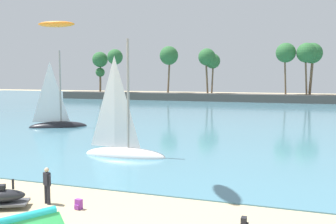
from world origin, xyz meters
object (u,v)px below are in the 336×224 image
object	(u,v)px
backpack_by_trailer	(78,204)
kite_aloft_high_over_bay	(56,24)
person_rigging_by_gear	(47,184)
backpack_near_kite	(244,223)
sailboat_toward_headland	(123,144)
sailboat_mid_bay	(57,120)

from	to	relation	value
backpack_by_trailer	kite_aloft_high_over_bay	size ratio (longest dim) A/B	0.15
person_rigging_by_gear	backpack_near_kite	size ratio (longest dim) A/B	3.78
backpack_by_trailer	backpack_near_kite	bearing A→B (deg)	1.66
backpack_near_kite	sailboat_toward_headland	bearing A→B (deg)	134.03
backpack_by_trailer	sailboat_toward_headland	distance (m)	11.07
sailboat_mid_bay	kite_aloft_high_over_bay	size ratio (longest dim) A/B	3.18
sailboat_mid_bay	kite_aloft_high_over_bay	xyz separation A→B (m)	(8.18, -11.27, 8.80)
backpack_near_kite	sailboat_toward_headland	world-z (taller)	sailboat_toward_headland
backpack_near_kite	sailboat_toward_headland	xyz separation A→B (m)	(-10.08, 10.43, 0.66)
backpack_near_kite	sailboat_mid_bay	distance (m)	32.72
kite_aloft_high_over_bay	sailboat_mid_bay	bearing A→B (deg)	-65.93
backpack_by_trailer	kite_aloft_high_over_bay	distance (m)	17.06
person_rigging_by_gear	backpack_by_trailer	distance (m)	1.85
kite_aloft_high_over_bay	backpack_by_trailer	bearing A→B (deg)	116.10
backpack_by_trailer	kite_aloft_high_over_bay	xyz separation A→B (m)	(-8.73, 11.17, 9.48)
person_rigging_by_gear	sailboat_mid_bay	distance (m)	26.98
backpack_near_kite	sailboat_toward_headland	distance (m)	14.52
person_rigging_by_gear	kite_aloft_high_over_bay	size ratio (longest dim) A/B	0.58
person_rigging_by_gear	backpack_by_trailer	bearing A→B (deg)	-5.23
person_rigging_by_gear	backpack_by_trailer	size ratio (longest dim) A/B	3.78
backpack_near_kite	kite_aloft_high_over_bay	xyz separation A→B (m)	(-15.81, 10.97, 9.48)
backpack_by_trailer	sailboat_mid_bay	xyz separation A→B (m)	(-16.91, 22.45, 0.68)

